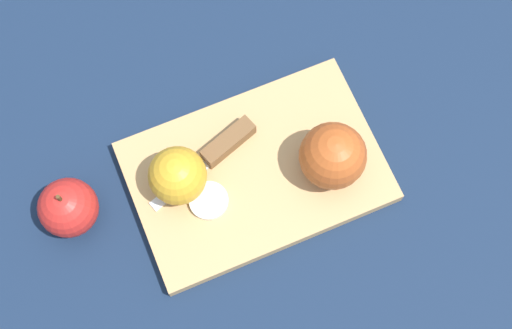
# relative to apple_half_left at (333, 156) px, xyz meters

# --- Properties ---
(ground_plane) EXTENTS (4.00, 4.00, 0.00)m
(ground_plane) POSITION_rel_apple_half_left_xyz_m (0.09, -0.03, -0.06)
(ground_plane) COLOR #14233D
(cutting_board) EXTENTS (0.33, 0.23, 0.02)m
(cutting_board) POSITION_rel_apple_half_left_xyz_m (0.09, -0.03, -0.05)
(cutting_board) COLOR tan
(cutting_board) RESTS_ON ground_plane
(apple_half_left) EXTENTS (0.08, 0.08, 0.08)m
(apple_half_left) POSITION_rel_apple_half_left_xyz_m (0.00, 0.00, 0.00)
(apple_half_left) COLOR #AD4C1E
(apple_half_left) RESTS_ON cutting_board
(apple_half_right) EXTENTS (0.07, 0.07, 0.07)m
(apple_half_right) POSITION_rel_apple_half_left_xyz_m (0.19, -0.04, -0.01)
(apple_half_right) COLOR gold
(apple_half_right) RESTS_ON cutting_board
(knife) EXTENTS (0.16, 0.08, 0.02)m
(knife) POSITION_rel_apple_half_left_xyz_m (0.12, -0.07, -0.03)
(knife) COLOR silver
(knife) RESTS_ON cutting_board
(apple_slice) EXTENTS (0.05, 0.05, 0.01)m
(apple_slice) POSITION_rel_apple_half_left_xyz_m (0.16, -0.01, -0.04)
(apple_slice) COLOR #EFE5C6
(apple_slice) RESTS_ON cutting_board
(apple_whole) EXTENTS (0.08, 0.08, 0.09)m
(apple_whole) POSITION_rel_apple_half_left_xyz_m (0.33, -0.06, -0.03)
(apple_whole) COLOR red
(apple_whole) RESTS_ON ground_plane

